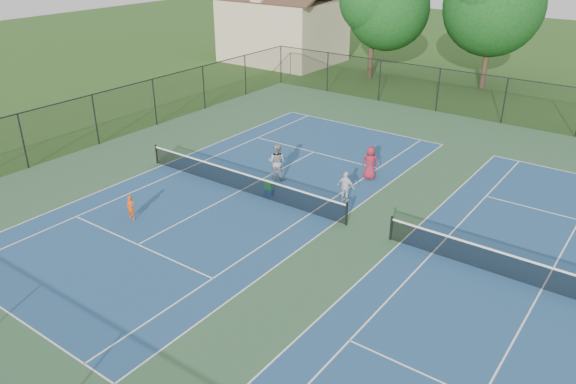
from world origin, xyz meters
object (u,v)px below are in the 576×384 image
Objects in this scene: tree_back_b at (494,2)px; ball_crate at (269,192)px; bystander_a at (346,187)px; child_player at (131,208)px; instructor at (277,162)px; ball_hopper at (269,185)px; tree_back_a at (374,4)px; bystander_c at (370,163)px; clapboard_house at (283,28)px.

ball_crate is (-1.57, -25.60, -6.44)m from tree_back_b.
child_player is at bearing 44.08° from bystander_a.
ball_hopper is at bearing 98.90° from instructor.
instructor is 1.27× the size of bystander_a.
ball_crate is (7.43, -23.60, -5.88)m from tree_back_a.
bystander_c reaches higher than child_player.
child_player is 0.76× the size of bystander_a.
instructor is 4.38× the size of ball_hopper.
bystander_a is at bearing -64.04° from tree_back_a.
child_player reaches higher than ball_crate.
tree_back_b is 26.37× the size of ball_crate.
ball_crate is at bearing 22.97° from bystander_a.
child_player is at bearing 54.11° from instructor.
tree_back_b reaches higher than bystander_a.
bystander_a is at bearing 39.93° from child_player.
bystander_a is (4.15, -0.19, -0.20)m from instructor.
bystander_a is at bearing 82.24° from bystander_c.
ball_crate is at bearing -54.68° from clapboard_house.
ball_crate is at bearing -72.53° from tree_back_a.
clapboard_house reaches higher than ball_crate.
tree_back_a is 24.06× the size of ball_crate.
bystander_c is (1.34, -20.99, -5.74)m from tree_back_b.
bystander_c is 5.50m from ball_crate.
ball_crate is at bearing 42.81° from bystander_c.
tree_back_a reaches higher than ball_crate.
instructor is at bearing 64.19° from child_player.
child_player is at bearing -64.92° from clapboard_house.
tree_back_b is 21.80m from bystander_c.
bystander_c reaches higher than ball_hopper.
bystander_a is at bearing -48.01° from clapboard_house.
instructor reaches higher than bystander_c.
tree_back_b is at bearing 86.49° from ball_hopper.
instructor is at bearing -95.82° from tree_back_b.
child_player is 11.88m from bystander_c.
ball_crate is (17.43, -24.60, -2.93)m from clapboard_house.
clapboard_house reaches higher than bystander_c.
ball_hopper is at bearing -54.68° from clapboard_house.
ball_crate is (3.35, 5.48, -0.41)m from child_player.
ball_hopper is (17.43, -24.60, -2.56)m from clapboard_house.
bystander_a is (6.65, 7.06, 0.18)m from child_player.
tree_back_a is 21.25× the size of ball_hopper.
clapboard_house is at bearing -50.66° from bystander_a.
tree_back_b is 24.78m from bystander_a.
tree_back_a is at bearing 107.47° from ball_crate.
bystander_c is (10.34, -18.99, -5.18)m from tree_back_a.
ball_crate is (-2.91, -4.61, -0.70)m from bystander_c.
instructor is 2.12m from ball_crate.
clapboard_house is at bearing 174.29° from tree_back_a.
bystander_a is (10.72, -22.02, -5.29)m from tree_back_a.
clapboard_house is 30.26m from ball_hopper.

